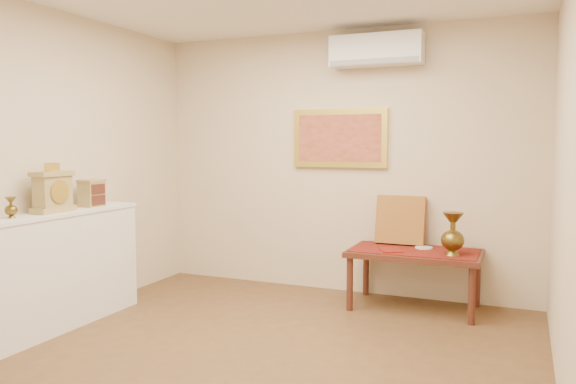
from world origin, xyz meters
The scene contains 16 objects.
floor centered at (0.00, 0.00, 0.00)m, with size 4.50×4.50×0.00m, color brown.
wall_back centered at (0.00, 2.25, 1.35)m, with size 4.00×0.02×2.70m, color beige.
wall_left centered at (-2.00, 0.00, 1.35)m, with size 0.02×4.50×2.70m, color beige.
wall_right centered at (2.00, 0.00, 1.35)m, with size 0.02×4.50×2.70m, color beige.
brass_urn_small centered at (-1.83, -0.24, 1.09)m, with size 0.09×0.09×0.21m, color brown, non-canonical shape.
table_cloth centered at (0.85, 1.88, 0.55)m, with size 1.14×0.59×0.01m, color maroon.
brass_urn_tall centered at (1.20, 1.77, 0.79)m, with size 0.21×0.21×0.46m, color brown, non-canonical shape.
plate centered at (0.91, 1.99, 0.56)m, with size 0.16×0.16×0.01m, color silver.
menu centered at (0.65, 1.76, 0.56)m, with size 0.18×0.25×0.01m, color maroon.
cushion centered at (0.66, 2.13, 0.79)m, with size 0.47×0.10×0.47m, color maroon.
display_ledge centered at (-1.82, 0.00, 0.49)m, with size 0.37×2.02×0.98m.
mantel_clock centered at (-1.80, 0.14, 1.15)m, with size 0.17×0.36×0.41m.
wooden_chest centered at (-1.81, 0.61, 1.10)m, with size 0.16×0.21×0.24m.
low_table centered at (0.85, 1.88, 0.48)m, with size 1.20×0.70×0.55m.
painting centered at (0.00, 2.22, 1.60)m, with size 1.00×0.06×0.60m.
ac_unit centered at (0.40, 2.12, 2.45)m, with size 0.90×0.25×0.30m.
Camera 1 is at (1.76, -3.33, 1.55)m, focal length 35.00 mm.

